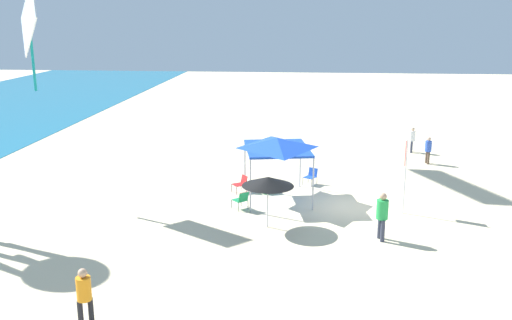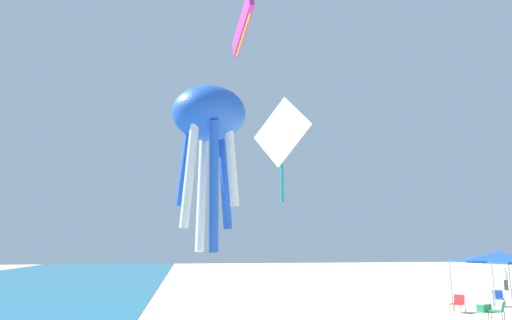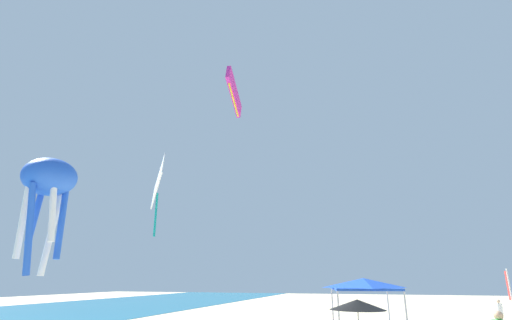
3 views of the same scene
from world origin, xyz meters
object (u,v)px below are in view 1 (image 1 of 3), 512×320
Objects in this scene: folding_chair_right_of_tent at (311,175)px; person_near_umbrella at (382,213)px; banner_flag at (405,169)px; person_by_tent at (84,292)px; beach_umbrella at (268,181)px; person_far_stroller at (412,138)px; folding_chair_near_cooler at (241,183)px; folding_chair_left_of_tent at (241,199)px; cooler_box at (269,189)px; person_beachcomber at (428,148)px; kite_diamond_white at (29,22)px; canopy_tent at (277,144)px.

person_near_umbrella is (-7.04, -2.63, 0.63)m from folding_chair_right_of_tent.
banner_flag reaches higher than person_by_tent.
beach_umbrella reaches higher than person_far_stroller.
folding_chair_near_cooler and folding_chair_left_of_tent have the same top height.
folding_chair_left_of_tent is 1.14× the size of cooler_box.
beach_umbrella is 2.61× the size of folding_chair_left_of_tent.
person_beachcomber reaches higher than folding_chair_near_cooler.
folding_chair_near_cooler is at bearing 72.94° from banner_flag.
person_near_umbrella is at bearing -150.33° from kite_diamond_white.
person_by_tent is at bearing 161.19° from cooler_box.
folding_chair_left_of_tent reaches higher than cooler_box.
person_by_tent is (-21.40, 12.52, 0.06)m from person_far_stroller.
folding_chair_right_of_tent is 0.52× the size of person_beachcomber.
folding_chair_near_cooler is 11.93m from person_beachcomber.
beach_umbrella is 4.83m from cooler_box.
person_far_stroller is at bearing -42.57° from cooler_box.
kite_diamond_white is (2.78, 10.65, 6.11)m from beach_umbrella.
kite_diamond_white reaches higher than person_near_umbrella.
cooler_box is 7.22m from person_near_umbrella.
folding_chair_left_of_tent is (2.03, 1.32, -1.46)m from beach_umbrella.
canopy_tent is at bearing -2.51° from beach_umbrella.
beach_umbrella is 0.65× the size of banner_flag.
folding_chair_left_of_tent is at bearing -96.25° from folding_chair_right_of_tent.
canopy_tent reaches higher than person_far_stroller.
canopy_tent is 3.62m from folding_chair_right_of_tent.
person_beachcomber is 0.93× the size of person_by_tent.
cooler_box is at bearing -155.53° from folding_chair_left_of_tent.
folding_chair_left_of_tent is 7.20m from banner_flag.
kite_diamond_white reaches higher than folding_chair_near_cooler.
folding_chair_near_cooler is 8.13m from person_near_umbrella.
person_near_umbrella is at bearing -101.85° from beach_umbrella.
cooler_box is (0.81, 0.43, -2.41)m from canopy_tent.
cooler_box is (4.50, 0.27, -1.73)m from beach_umbrella.
folding_chair_right_of_tent is (1.62, -3.40, 0.00)m from folding_chair_near_cooler.
folding_chair_right_of_tent is 8.20m from person_beachcomber.
person_by_tent reaches higher than cooler_box.
folding_chair_left_of_tent is at bearing -141.09° from kite_diamond_white.
person_near_umbrella reaches higher than person_beachcomber.
folding_chair_right_of_tent is 14.93m from kite_diamond_white.
kite_diamond_white reaches higher than folding_chair_right_of_tent.
person_beachcomber is at bearing 10.18° from person_by_tent.
person_beachcomber reaches higher than folding_chair_left_of_tent.
person_by_tent is (-10.09, 10.21, -0.97)m from banner_flag.
banner_flag reaches higher than person_far_stroller.
banner_flag is at bearing -0.38° from person_by_tent.
cooler_box is (-1.62, 2.05, -0.27)m from folding_chair_right_of_tent.
banner_flag is 2.05× the size of person_far_stroller.
banner_flag is at bearing -13.62° from folding_chair_right_of_tent.
kite_diamond_white is at bearing -76.07° from person_beachcomber.
folding_chair_near_cooler is at bearing 143.52° from person_far_stroller.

